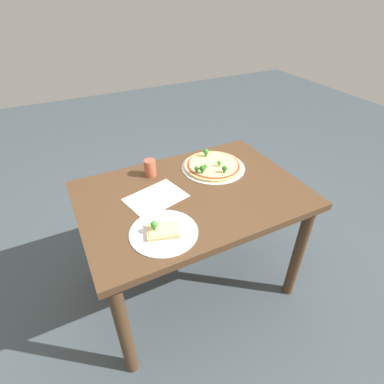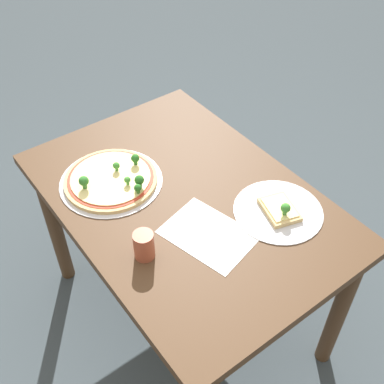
{
  "view_description": "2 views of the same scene",
  "coord_description": "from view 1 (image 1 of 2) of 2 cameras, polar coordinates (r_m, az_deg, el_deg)",
  "views": [
    {
      "loc": [
        -0.55,
        -1.08,
        1.59
      ],
      "look_at": [
        -0.01,
        -0.02,
        0.73
      ],
      "focal_mm": 28.0,
      "sensor_mm": 36.0,
      "label": 1
    },
    {
      "loc": [
        -0.94,
        0.67,
        1.84
      ],
      "look_at": [
        -0.01,
        -0.02,
        0.73
      ],
      "focal_mm": 45.0,
      "sensor_mm": 36.0,
      "label": 2
    }
  ],
  "objects": [
    {
      "name": "ground_plane",
      "position": [
        2.0,
        0.06,
        -16.72
      ],
      "size": [
        8.0,
        8.0,
        0.0
      ],
      "primitive_type": "plane",
      "color": "#3D474C"
    },
    {
      "name": "dining_table",
      "position": [
        1.56,
        0.08,
        -3.12
      ],
      "size": [
        1.11,
        0.76,
        0.71
      ],
      "color": "#4C331E",
      "rests_on": "ground_plane"
    },
    {
      "name": "pizza_tray_whole",
      "position": [
        1.69,
        4.0,
        5.03
      ],
      "size": [
        0.36,
        0.36,
        0.07
      ],
      "color": "silver",
      "rests_on": "dining_table"
    },
    {
      "name": "pizza_tray_slice",
      "position": [
        1.27,
        -5.58,
        -7.42
      ],
      "size": [
        0.29,
        0.29,
        0.07
      ],
      "color": "silver",
      "rests_on": "dining_table"
    },
    {
      "name": "drinking_cup",
      "position": [
        1.62,
        -7.96,
        4.55
      ],
      "size": [
        0.06,
        0.06,
        0.09
      ],
      "primitive_type": "cylinder",
      "color": "#AD5138",
      "rests_on": "dining_table"
    },
    {
      "name": "paper_menu",
      "position": [
        1.47,
        -6.88,
        -1.07
      ],
      "size": [
        0.31,
        0.26,
        0.0
      ],
      "primitive_type": "cube",
      "rotation": [
        0.0,
        0.0,
        0.25
      ],
      "color": "white",
      "rests_on": "dining_table"
    }
  ]
}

